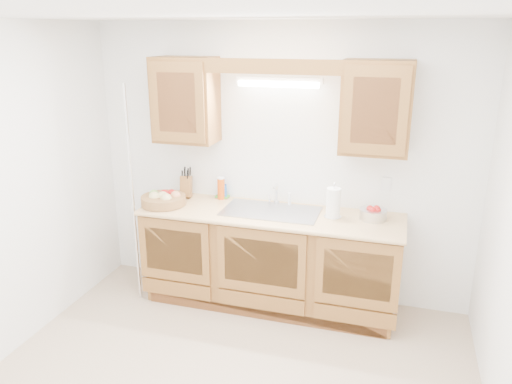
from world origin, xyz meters
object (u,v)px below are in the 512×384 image
(knife_block, at_px, (186,186))
(paper_towel, at_px, (333,203))
(fruit_basket, at_px, (164,199))
(apple_bowl, at_px, (373,213))

(knife_block, xyz_separation_m, paper_towel, (1.42, -0.16, 0.02))
(fruit_basket, xyz_separation_m, paper_towel, (1.52, 0.12, 0.07))
(paper_towel, relative_size, apple_bowl, 1.25)
(paper_towel, bearing_deg, knife_block, 173.59)
(knife_block, distance_m, paper_towel, 1.43)
(paper_towel, bearing_deg, fruit_basket, -175.65)
(apple_bowl, bearing_deg, paper_towel, -171.15)
(paper_towel, xyz_separation_m, apple_bowl, (0.33, 0.05, -0.08))
(knife_block, bearing_deg, fruit_basket, -124.15)
(paper_towel, bearing_deg, apple_bowl, 8.85)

